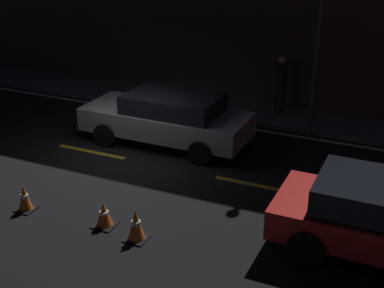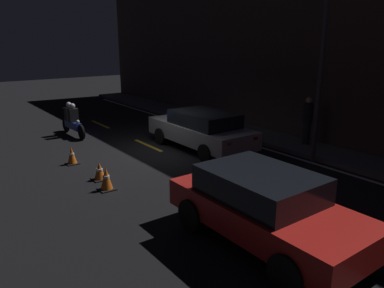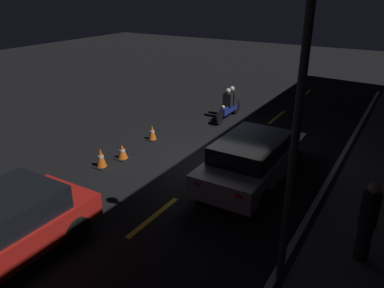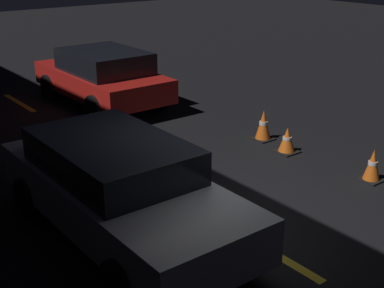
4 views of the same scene
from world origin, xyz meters
name	(u,v)px [view 2 (image 2 of 4)]	position (x,y,z in m)	size (l,w,h in m)	color
ground_plane	(162,152)	(0.00, 0.00, 0.00)	(56.00, 56.00, 0.00)	black
raised_curb	(249,132)	(0.00, 4.37, 0.07)	(28.00, 1.71, 0.14)	#4C4C4F
building_front	(270,42)	(0.00, 5.37, 3.76)	(28.00, 0.30, 7.53)	#382D28
lane_dash_a	(68,110)	(-10.00, 0.00, 0.00)	(2.00, 0.14, 0.01)	gold
lane_dash_b	(100,124)	(-5.50, 0.00, 0.00)	(2.00, 0.14, 0.01)	gold
lane_dash_c	(148,145)	(-1.00, 0.00, 0.00)	(2.00, 0.14, 0.01)	gold
lane_dash_d	(227,180)	(3.50, 0.00, 0.00)	(2.00, 0.14, 0.01)	gold
lane_dash_e	(381,248)	(8.00, 0.00, 0.00)	(2.00, 0.14, 0.01)	gold
lane_solid_kerb	(230,138)	(0.00, 3.26, 0.00)	(25.20, 0.14, 0.01)	silver
hatchback_silver	(201,129)	(0.56, 1.35, 0.75)	(4.47, 1.90, 1.40)	#9EA0A5
taxi_red	(264,205)	(6.44, -1.64, 0.77)	(4.09, 1.97, 1.43)	red
motorcycle	(72,120)	(-4.25, -1.73, 0.64)	(2.30, 0.38, 1.37)	black
traffic_cone_near	(72,156)	(-0.55, -3.06, 0.28)	(0.38, 0.38, 0.58)	black
traffic_cone_mid	(100,171)	(1.30, -2.90, 0.25)	(0.43, 0.43, 0.51)	black
traffic_cone_far	(106,179)	(2.12, -3.05, 0.31)	(0.42, 0.42, 0.64)	black
pedestrian	(307,120)	(2.70, 4.61, 1.02)	(0.34, 0.34, 1.74)	black
street_lamp	(322,61)	(3.94, 3.36, 3.24)	(0.28, 0.28, 5.76)	#333338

